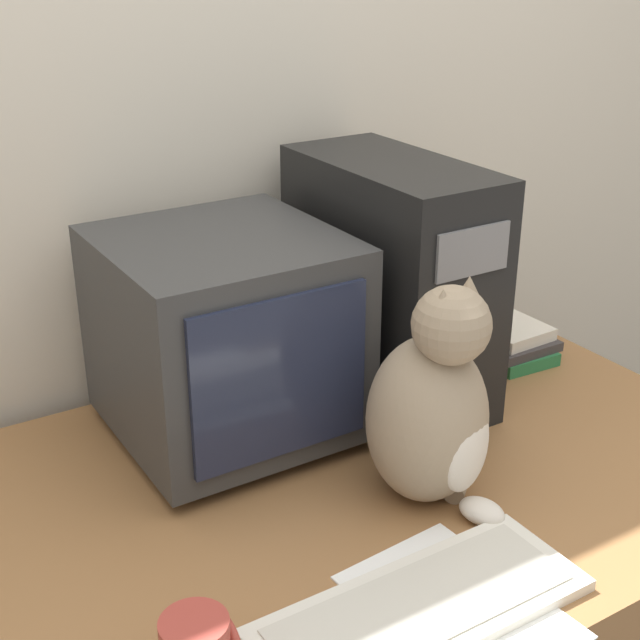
% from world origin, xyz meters
% --- Properties ---
extents(wall_back, '(7.00, 0.05, 2.50)m').
position_xyz_m(wall_back, '(0.00, 0.99, 1.25)').
color(wall_back, beige).
rests_on(wall_back, ground_plane).
extents(crt_monitor, '(0.38, 0.40, 0.37)m').
position_xyz_m(crt_monitor, '(-0.08, 0.69, 0.91)').
color(crt_monitor, '#333333').
rests_on(crt_monitor, desk).
extents(computer_tower, '(0.21, 0.45, 0.46)m').
position_xyz_m(computer_tower, '(0.27, 0.68, 0.95)').
color(computer_tower, black).
rests_on(computer_tower, desk).
extents(keyboard, '(0.47, 0.18, 0.02)m').
position_xyz_m(keyboard, '(-0.07, 0.13, 0.73)').
color(keyboard, silver).
rests_on(keyboard, desk).
extents(cat, '(0.29, 0.27, 0.37)m').
position_xyz_m(cat, '(0.11, 0.34, 0.88)').
color(cat, gray).
rests_on(cat, desk).
extents(book_stack, '(0.16, 0.20, 0.07)m').
position_xyz_m(book_stack, '(0.57, 0.67, 0.75)').
color(book_stack, '#28703D').
rests_on(book_stack, desk).
extents(pen, '(0.14, 0.01, 0.01)m').
position_xyz_m(pen, '(-0.18, 0.21, 0.73)').
color(pen, black).
rests_on(pen, desk).
extents(paper_sheet, '(0.23, 0.31, 0.00)m').
position_xyz_m(paper_sheet, '(-0.02, 0.12, 0.72)').
color(paper_sheet, white).
rests_on(paper_sheet, desk).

